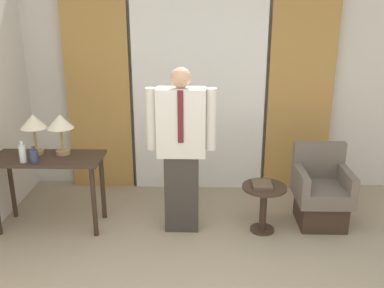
% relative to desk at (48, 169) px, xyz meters
% --- Properties ---
extents(wall_back, '(10.00, 0.06, 2.70)m').
position_rel_desk_xyz_m(wall_back, '(1.55, 1.22, 0.69)').
color(wall_back, silver).
rests_on(wall_back, ground_plane).
extents(curtain_sheer_center, '(1.62, 0.06, 2.58)m').
position_rel_desk_xyz_m(curtain_sheer_center, '(1.55, 1.09, 0.63)').
color(curtain_sheer_center, white).
rests_on(curtain_sheer_center, ground_plane).
extents(curtain_drape_left, '(0.79, 0.06, 2.58)m').
position_rel_desk_xyz_m(curtain_drape_left, '(0.31, 1.09, 0.63)').
color(curtain_drape_left, '#B28442').
rests_on(curtain_drape_left, ground_plane).
extents(curtain_drape_right, '(0.79, 0.06, 2.58)m').
position_rel_desk_xyz_m(curtain_drape_right, '(2.79, 1.09, 0.63)').
color(curtain_drape_right, '#B28442').
rests_on(curtain_drape_right, ground_plane).
extents(desk, '(1.13, 0.51, 0.79)m').
position_rel_desk_xyz_m(desk, '(0.00, 0.00, 0.00)').
color(desk, '#38281E').
rests_on(desk, ground_plane).
extents(table_lamp_left, '(0.27, 0.27, 0.43)m').
position_rel_desk_xyz_m(table_lamp_left, '(-0.14, 0.10, 0.46)').
color(table_lamp_left, '#9E7F47').
rests_on(table_lamp_left, desk).
extents(table_lamp_right, '(0.27, 0.27, 0.43)m').
position_rel_desk_xyz_m(table_lamp_right, '(0.14, 0.10, 0.46)').
color(table_lamp_right, '#9E7F47').
rests_on(table_lamp_right, desk).
extents(bottle_near_edge, '(0.08, 0.08, 0.17)m').
position_rel_desk_xyz_m(bottle_near_edge, '(-0.06, -0.16, 0.21)').
color(bottle_near_edge, '#2D3851').
rests_on(bottle_near_edge, desk).
extents(bottle_by_lamp, '(0.07, 0.07, 0.22)m').
position_rel_desk_xyz_m(bottle_by_lamp, '(-0.18, -0.15, 0.23)').
color(bottle_by_lamp, silver).
rests_on(bottle_by_lamp, desk).
extents(person, '(0.70, 0.23, 1.72)m').
position_rel_desk_xyz_m(person, '(1.39, -0.02, 0.27)').
color(person, '#38332D').
rests_on(person, ground_plane).
extents(armchair, '(0.56, 0.59, 0.85)m').
position_rel_desk_xyz_m(armchair, '(2.89, 0.16, -0.32)').
color(armchair, '#38281E').
rests_on(armchair, ground_plane).
extents(side_table, '(0.46, 0.46, 0.51)m').
position_rel_desk_xyz_m(side_table, '(2.25, -0.05, -0.31)').
color(side_table, '#38281E').
rests_on(side_table, ground_plane).
extents(book, '(0.20, 0.23, 0.03)m').
position_rel_desk_xyz_m(book, '(2.22, -0.03, -0.13)').
color(book, brown).
rests_on(book, side_table).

